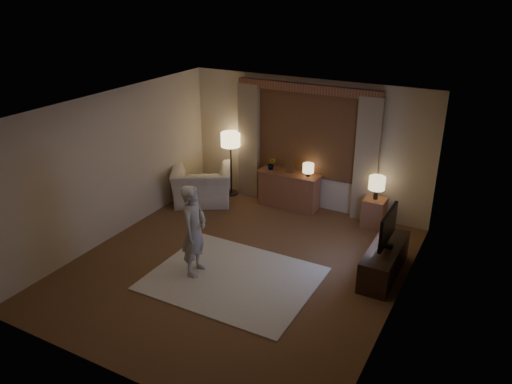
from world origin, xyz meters
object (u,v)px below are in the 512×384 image
Objects in this scene: side_table at (374,213)px; sideboard at (289,191)px; tv_stand at (384,261)px; person at (194,230)px; armchair at (202,186)px.

sideboard is at bearing 178.39° from side_table.
sideboard reaches higher than tv_stand.
tv_stand is at bearing -71.18° from person.
person is (-0.23, -2.98, 0.41)m from sideboard.
tv_stand is at bearing 135.63° from armchair.
person is at bearing 90.61° from armchair.
sideboard is 0.86× the size of tv_stand.
person reaches higher than sideboard.
tv_stand is 3.00m from person.
tv_stand is at bearing -68.65° from side_table.
armchair is 0.84× the size of tv_stand.
person is (-2.63, -1.35, 0.51)m from tv_stand.
armchair is 0.80× the size of person.
sideboard is at bearing -12.85° from person.
side_table is at bearing -1.61° from sideboard.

